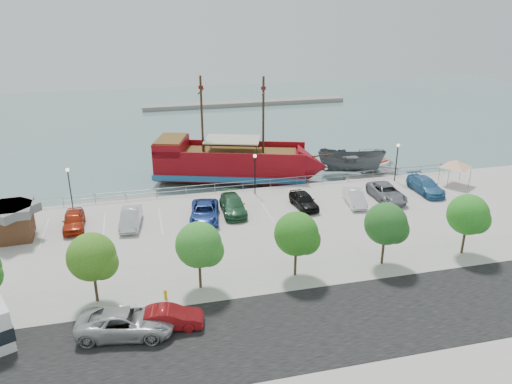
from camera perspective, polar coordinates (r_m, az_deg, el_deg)
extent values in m
plane|color=slate|center=(46.57, 1.79, -4.21)|extent=(160.00, 160.00, 0.00)
cube|color=#A8A39B|center=(29.99, 13.36, -20.58)|extent=(100.00, 58.00, 1.20)
cube|color=black|center=(33.08, 9.50, -14.34)|extent=(100.00, 8.00, 0.04)
cube|color=gray|center=(37.71, 5.94, -9.22)|extent=(100.00, 4.00, 0.05)
cylinder|color=slate|center=(52.76, -0.46, 1.29)|extent=(50.00, 0.06, 0.06)
cylinder|color=slate|center=(52.90, -0.46, 0.88)|extent=(50.00, 0.06, 0.06)
cube|color=gray|center=(99.72, -1.19, 10.10)|extent=(40.00, 3.00, 0.80)
cube|color=maroon|center=(57.84, -2.87, 3.18)|extent=(17.80, 10.37, 2.76)
cube|color=#1F5E95|center=(58.13, -2.86, 2.34)|extent=(18.20, 10.77, 0.64)
cone|color=maroon|center=(57.45, 6.43, 2.94)|extent=(4.83, 5.91, 5.10)
cube|color=maroon|center=(58.47, -9.67, 5.28)|extent=(4.69, 6.04, 1.49)
cube|color=brown|center=(58.25, -9.72, 6.03)|extent=(4.36, 5.57, 0.13)
cube|color=brown|center=(57.34, -2.37, 4.53)|extent=(14.58, 8.77, 0.16)
cube|color=maroon|center=(59.74, -2.60, 5.55)|extent=(16.20, 5.53, 0.74)
cube|color=maroon|center=(54.90, -3.24, 4.08)|extent=(16.20, 5.53, 0.74)
cylinder|color=#382111|center=(55.95, 0.84, 8.67)|extent=(0.32, 0.32, 8.71)
cylinder|color=#382111|center=(56.79, -6.21, 8.74)|extent=(0.32, 0.32, 8.71)
cylinder|color=#382111|center=(55.42, 0.85, 11.35)|extent=(1.14, 3.07, 0.15)
cylinder|color=#382111|center=(56.26, -6.32, 11.38)|extent=(1.14, 3.07, 0.15)
cube|color=#B9B299|center=(56.95, -2.72, 6.01)|extent=(7.11, 5.76, 0.13)
cylinder|color=#382111|center=(57.09, 7.23, 4.13)|extent=(2.56, 0.99, 0.63)
imported|color=#4C5256|center=(60.70, 10.80, 3.23)|extent=(8.45, 6.18, 3.07)
imported|color=white|center=(63.38, 13.33, 3.10)|extent=(8.33, 9.26, 1.58)
cube|color=gray|center=(53.49, -15.37, -1.23)|extent=(7.61, 2.43, 0.43)
cube|color=gray|center=(56.91, 7.13, 0.75)|extent=(6.38, 3.92, 0.35)
cube|color=gray|center=(59.84, 13.80, 1.38)|extent=(8.03, 3.73, 0.44)
cube|color=#51301C|center=(46.92, -26.12, -3.43)|extent=(3.37, 3.37, 2.35)
cube|color=slate|center=(46.38, -26.41, -1.82)|extent=(3.82, 3.82, 0.75)
cylinder|color=slate|center=(58.90, 20.23, 2.16)|extent=(0.07, 0.07, 2.00)
cylinder|color=slate|center=(59.84, 22.31, 2.16)|extent=(0.07, 0.07, 2.00)
cylinder|color=slate|center=(56.85, 21.09, 1.36)|extent=(0.07, 0.07, 2.00)
cylinder|color=slate|center=(57.83, 23.23, 1.37)|extent=(0.07, 0.07, 2.00)
pyramid|color=silver|center=(57.81, 21.96, 3.42)|extent=(4.49, 4.49, 0.82)
imported|color=#A0A1A2|center=(32.15, -14.64, -14.23)|extent=(6.26, 3.71, 1.63)
imported|color=maroon|center=(32.21, -9.88, -13.97)|extent=(4.38, 2.11, 1.38)
cylinder|color=#E0B809|center=(35.12, -10.30, -11.51)|extent=(0.22, 0.22, 0.56)
sphere|color=#E0B809|center=(34.96, -10.33, -11.10)|extent=(0.24, 0.24, 0.24)
cylinder|color=black|center=(50.34, -20.44, 0.12)|extent=(0.12, 0.12, 4.00)
sphere|color=#FFF2CC|center=(49.66, -20.75, 2.38)|extent=(0.36, 0.36, 0.36)
cylinder|color=black|center=(51.22, -0.12, 1.90)|extent=(0.12, 0.12, 4.00)
sphere|color=#FFF2CC|center=(50.55, -0.12, 4.14)|extent=(0.36, 0.36, 0.36)
cylinder|color=black|center=(56.97, 15.73, 3.13)|extent=(0.12, 0.12, 4.00)
sphere|color=#FFF2CC|center=(56.37, 15.95, 5.15)|extent=(0.36, 0.36, 0.36)
cylinder|color=#473321|center=(35.53, -17.84, -10.31)|extent=(0.20, 0.20, 2.20)
sphere|color=#376919|center=(34.41, -18.28, -7.04)|extent=(3.20, 3.20, 3.20)
sphere|color=#376919|center=(34.28, -17.23, -7.79)|extent=(2.20, 2.20, 2.20)
cylinder|color=#473321|center=(35.53, -6.42, -9.30)|extent=(0.20, 0.20, 2.20)
sphere|color=#2C7123|center=(34.41, -6.57, -6.01)|extent=(3.20, 3.20, 3.20)
sphere|color=#2C7123|center=(34.40, -5.48, -6.72)|extent=(2.20, 2.20, 2.20)
cylinder|color=#473321|center=(36.87, 4.52, -7.99)|extent=(0.20, 0.20, 2.20)
sphere|color=#256719|center=(35.80, 4.63, -4.78)|extent=(3.20, 3.20, 3.20)
sphere|color=#256719|center=(35.90, 5.67, -5.45)|extent=(2.20, 2.20, 2.20)
cylinder|color=#473321|center=(39.43, 14.30, -6.56)|extent=(0.20, 0.20, 2.20)
sphere|color=#20541D|center=(38.43, 14.61, -3.53)|extent=(3.20, 3.20, 3.20)
sphere|color=#20541D|center=(38.64, 15.55, -4.14)|extent=(2.20, 2.20, 2.20)
cylinder|color=#473321|center=(42.99, 22.62, -5.19)|extent=(0.20, 0.20, 2.20)
sphere|color=#26741E|center=(42.07, 23.07, -2.38)|extent=(3.20, 3.20, 3.20)
sphere|color=#26741E|center=(42.36, 23.88, -2.94)|extent=(2.20, 2.20, 2.20)
imported|color=#A5280F|center=(46.89, -20.12, -3.05)|extent=(1.94, 4.53, 1.52)
imported|color=silver|center=(45.86, -14.12, -2.89)|extent=(2.19, 4.81, 1.53)
imported|color=navy|center=(45.85, -5.90, -2.32)|extent=(3.47, 5.88, 1.53)
imported|color=#255433|center=(47.17, -2.67, -1.52)|extent=(2.29, 5.31, 1.52)
imported|color=black|center=(48.52, 5.49, -0.94)|extent=(2.11, 4.52, 1.50)
imported|color=white|center=(50.01, 11.23, -0.62)|extent=(2.14, 4.46, 1.41)
imported|color=slate|center=(51.87, 14.71, -0.05)|extent=(2.66, 5.49, 1.51)
imported|color=teal|center=(54.94, 18.81, 0.71)|extent=(2.16, 5.26, 1.52)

